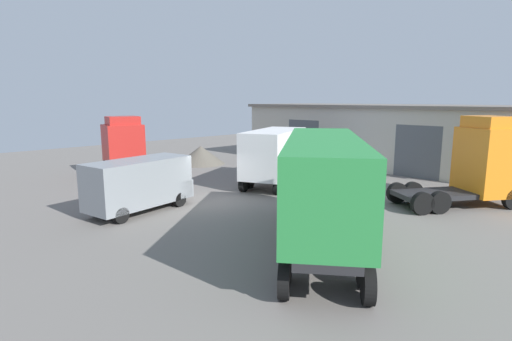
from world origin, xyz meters
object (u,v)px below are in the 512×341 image
Objects in this scene: container_trailer_green at (323,179)px; gravel_pile at (201,155)px; delivery_van_grey at (142,183)px; oil_drum at (165,183)px; box_truck_blue at (278,153)px; tractor_unit_orange at (481,163)px; tractor_unit_red at (125,148)px.

gravel_pile is at bearing 27.92° from container_trailer_green.
gravel_pile is (-9.48, 10.64, -0.62)m from delivery_van_grey.
delivery_van_grey is 6.14× the size of oil_drum.
delivery_van_grey is at bearing 155.33° from box_truck_blue.
gravel_pile is (-20.55, -2.15, -1.38)m from tractor_unit_orange.
tractor_unit_orange is at bearing 5.97° from gravel_pile.
box_truck_blue is at bearing -133.92° from tractor_unit_red.
container_trailer_green reaches higher than box_truck_blue.
tractor_unit_orange is at bearing -98.39° from box_truck_blue.
oil_drum is (-3.20, -6.46, -1.49)m from box_truck_blue.
oil_drum is at bearing -172.22° from tractor_unit_red.
tractor_unit_red is 22.01m from tractor_unit_orange.
container_trailer_green is 2.30× the size of gravel_pile.
delivery_van_grey is at bearing -45.89° from oil_drum.
oil_drum is at bearing 47.61° from container_trailer_green.
container_trailer_green is 11.68m from box_truck_blue.
box_truck_blue reaches higher than oil_drum.
tractor_unit_red is at bearing 57.86° from delivery_van_grey.
tractor_unit_red is 9.76m from delivery_van_grey.
tractor_unit_orange reaches higher than gravel_pile.
delivery_van_grey reaches higher than oil_drum.
tractor_unit_orange is (2.06, 10.62, -0.40)m from container_trailer_green.
delivery_van_grey is at bearing 170.31° from tractor_unit_red.
tractor_unit_red is 1.10× the size of tractor_unit_orange.
box_truck_blue is 7.36m from oil_drum.
box_truck_blue is at bearing 139.36° from tractor_unit_orange.
tractor_unit_orange reaches higher than container_trailer_green.
oil_drum is at bearing -49.41° from gravel_pile.
tractor_unit_red reaches higher than container_trailer_green.
gravel_pile is at bearing 60.04° from box_truck_blue.
box_truck_blue is 9.68m from gravel_pile.
tractor_unit_red is 1.76× the size of gravel_pile.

